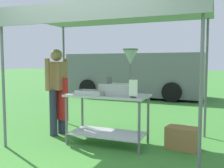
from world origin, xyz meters
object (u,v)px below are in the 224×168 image
stall_canopy (110,17)px  donut_tray (91,93)px  vendor (57,87)px  menu_sign (133,90)px  donut_fryer (120,79)px  van_grey (136,74)px  donut_cart (108,109)px  supply_crate (182,138)px

stall_canopy → donut_tray: stall_canopy is taller
vendor → menu_sign: bearing=-13.7°
donut_fryer → stall_canopy: bearing=164.5°
van_grey → donut_fryer: bearing=-75.7°
donut_cart → van_grey: size_ratio=0.25×
donut_fryer → vendor: vendor is taller
vendor → van_grey: bearing=92.1°
donut_cart → stall_canopy: bearing=90.0°
menu_sign → supply_crate: size_ratio=0.50×
donut_tray → van_grey: size_ratio=0.08×
donut_fryer → supply_crate: size_ratio=1.39×
donut_tray → menu_sign: (0.74, -0.09, 0.09)m
donut_tray → van_grey: 6.24m
supply_crate → donut_cart: bearing=-169.4°
vendor → van_grey: size_ratio=0.30×
supply_crate → vendor: bearing=-179.0°
supply_crate → van_grey: van_grey is taller
stall_canopy → donut_fryer: (0.21, -0.06, -1.01)m
stall_canopy → donut_fryer: bearing=-15.5°
menu_sign → vendor: 1.66m
stall_canopy → menu_sign: size_ratio=11.87×
donut_fryer → van_grey: van_grey is taller
vendor → stall_canopy: bearing=-4.4°
stall_canopy → vendor: stall_canopy is taller
donut_cart → vendor: 1.16m
stall_canopy → donut_tray: 1.29m
donut_tray → donut_fryer: 0.53m
van_grey → vendor: bearing=-87.9°
stall_canopy → donut_fryer: 1.03m
stall_canopy → donut_tray: (-0.23, -0.22, -1.24)m
donut_fryer → supply_crate: 1.36m
stall_canopy → vendor: 1.63m
donut_tray → vendor: (-0.87, 0.31, 0.04)m
donut_tray → supply_crate: donut_tray is taller
supply_crate → van_grey: bearing=113.4°
donut_cart → supply_crate: donut_cart is taller
vendor → supply_crate: vendor is taller
donut_tray → donut_fryer: bearing=20.4°
donut_fryer → menu_sign: (0.30, -0.25, -0.14)m
menu_sign → supply_crate: menu_sign is taller
donut_cart → van_grey: 6.17m
donut_tray → vendor: size_ratio=0.28×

